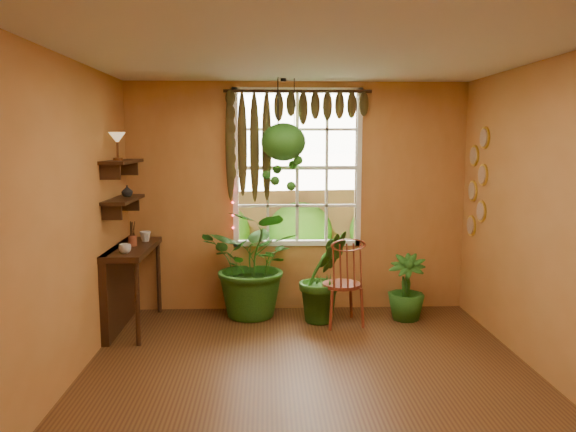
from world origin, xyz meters
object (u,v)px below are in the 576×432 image
at_px(counter_ledge, 123,278).
at_px(potted_plant_left, 255,263).
at_px(hanging_basket, 283,146).
at_px(windsor_chair, 342,296).
at_px(potted_plant_mid, 324,276).

relative_size(counter_ledge, potted_plant_left, 0.95).
bearing_deg(counter_ledge, potted_plant_left, 13.39).
distance_m(potted_plant_left, hanging_basket, 1.36).
bearing_deg(windsor_chair, hanging_basket, 141.54).
height_order(potted_plant_left, potted_plant_mid, potted_plant_left).
relative_size(potted_plant_mid, hanging_basket, 0.83).
xyz_separation_m(windsor_chair, potted_plant_left, (-0.96, 0.33, 0.30)).
bearing_deg(hanging_basket, potted_plant_mid, -23.58).
bearing_deg(potted_plant_left, hanging_basket, -1.23).
height_order(potted_plant_left, hanging_basket, hanging_basket).
bearing_deg(potted_plant_mid, windsor_chair, -33.66).
relative_size(counter_ledge, potted_plant_mid, 1.16).
distance_m(counter_ledge, hanging_basket, 2.26).
bearing_deg(potted_plant_mid, potted_plant_left, 165.28).
xyz_separation_m(counter_ledge, potted_plant_mid, (2.18, 0.14, -0.04)).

